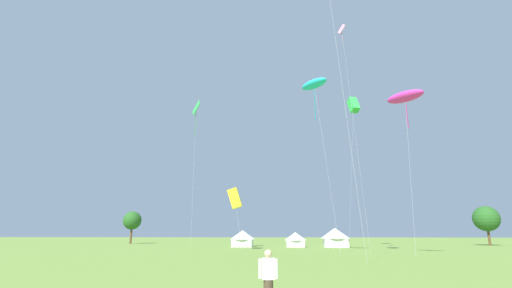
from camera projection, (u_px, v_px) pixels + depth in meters
kite_pink_diamond at (342, 36)px, 48.12m from camera, size 1.87×1.79×30.12m
kite_green_box at (353, 105)px, 63.76m from camera, size 3.50×2.74×26.10m
kite_green_diamond at (196, 110)px, 53.03m from camera, size 1.62×3.39×21.79m
kite_magenta_parafoil at (405, 97)px, 36.98m from camera, size 3.93×3.74×16.71m
kite_yellow_box at (235, 198)px, 49.69m from camera, size 2.42×2.95×8.43m
kite_cyan_parafoil at (314, 84)px, 42.97m from camera, size 3.74×4.27×20.38m
person_spectator at (268, 282)px, 10.20m from camera, size 0.57×0.29×1.73m
festival_tent_left at (243, 238)px, 59.03m from camera, size 4.11×4.11×2.67m
festival_tent_right at (295, 239)px, 58.28m from camera, size 3.63×3.63×2.36m
festival_tent_center at (335, 236)px, 57.84m from camera, size 4.68×4.68×3.04m
tree_distant_left at (132, 221)px, 77.91m from camera, size 3.95×3.95×6.90m
tree_distant_right at (486, 219)px, 66.24m from camera, size 4.63×4.63×7.16m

